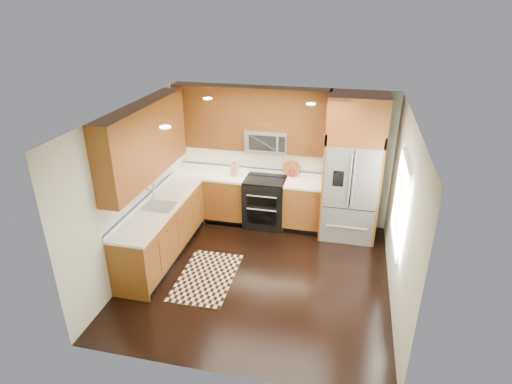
% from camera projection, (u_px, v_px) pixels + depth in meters
% --- Properties ---
extents(ground, '(4.00, 4.00, 0.00)m').
position_uv_depth(ground, '(259.00, 275.00, 6.79)').
color(ground, black).
rests_on(ground, ground).
extents(wall_back, '(4.00, 0.02, 2.60)m').
position_uv_depth(wall_back, '(282.00, 156.00, 8.01)').
color(wall_back, beige).
rests_on(wall_back, ground).
extents(wall_left, '(0.02, 4.00, 2.60)m').
position_uv_depth(wall_left, '(134.00, 189.00, 6.65)').
color(wall_left, beige).
rests_on(wall_left, ground).
extents(wall_right, '(0.02, 4.00, 2.60)m').
position_uv_depth(wall_right, '(402.00, 216.00, 5.84)').
color(wall_right, beige).
rests_on(wall_right, ground).
extents(window, '(0.04, 1.10, 1.30)m').
position_uv_depth(window, '(400.00, 203.00, 5.98)').
color(window, white).
rests_on(window, ground).
extents(base_cabinets, '(2.85, 3.00, 0.90)m').
position_uv_depth(base_cabinets, '(203.00, 216.00, 7.65)').
color(base_cabinets, brown).
rests_on(base_cabinets, ground).
extents(countertop, '(2.86, 3.01, 0.04)m').
position_uv_depth(countertop, '(211.00, 190.00, 7.52)').
color(countertop, silver).
rests_on(countertop, base_cabinets).
extents(upper_cabinets, '(2.85, 3.00, 1.15)m').
position_uv_depth(upper_cabinets, '(206.00, 128.00, 7.13)').
color(upper_cabinets, brown).
rests_on(upper_cabinets, ground).
extents(range, '(0.76, 0.67, 0.95)m').
position_uv_depth(range, '(265.00, 202.00, 8.12)').
color(range, black).
rests_on(range, ground).
extents(microwave, '(0.76, 0.40, 0.42)m').
position_uv_depth(microwave, '(267.00, 140.00, 7.73)').
color(microwave, '#B2B2B7').
rests_on(microwave, ground).
extents(refrigerator, '(0.98, 0.75, 2.60)m').
position_uv_depth(refrigerator, '(352.00, 169.00, 7.42)').
color(refrigerator, '#B2B2B7').
rests_on(refrigerator, ground).
extents(sink_faucet, '(0.54, 0.44, 0.37)m').
position_uv_depth(sink_faucet, '(158.00, 202.00, 6.93)').
color(sink_faucet, '#B2B2B7').
rests_on(sink_faucet, countertop).
extents(rug, '(0.86, 1.42, 0.01)m').
position_uv_depth(rug, '(207.00, 277.00, 6.74)').
color(rug, black).
rests_on(rug, ground).
extents(knife_block, '(0.11, 0.15, 0.27)m').
position_uv_depth(knife_block, '(234.00, 170.00, 8.06)').
color(knife_block, '#B17456').
rests_on(knife_block, countertop).
extents(utensil_crock, '(0.14, 0.14, 0.31)m').
position_uv_depth(utensil_crock, '(292.00, 171.00, 8.01)').
color(utensil_crock, maroon).
rests_on(utensil_crock, countertop).
extents(cutting_board, '(0.31, 0.31, 0.02)m').
position_uv_depth(cutting_board, '(291.00, 176.00, 8.06)').
color(cutting_board, brown).
rests_on(cutting_board, countertop).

